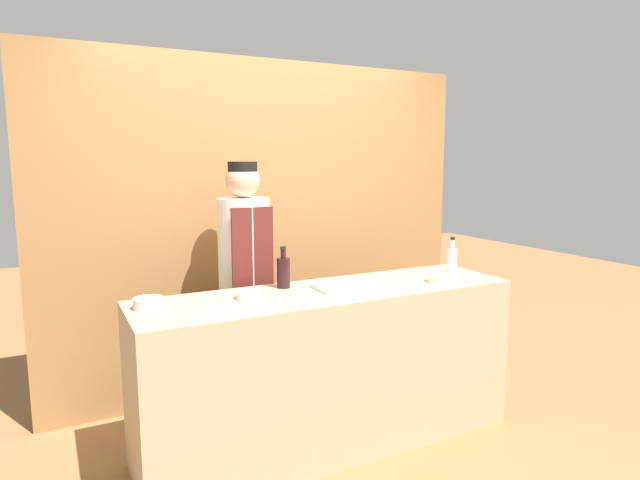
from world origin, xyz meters
TOP-DOWN VIEW (x-y plane):
  - ground_plane at (0.00, 0.00)m, footprint 14.00×14.00m
  - cabinet_wall at (0.00, 1.01)m, footprint 3.20×0.18m
  - counter at (0.00, 0.00)m, footprint 2.26×0.61m
  - sauce_bowl_orange at (0.71, -0.12)m, footprint 0.14×0.14m
  - sauce_bowl_red at (-1.01, 0.08)m, footprint 0.15×0.15m
  - sauce_bowl_brown at (-0.49, 0.04)m, footprint 0.13×0.13m
  - cutting_board at (0.08, 0.02)m, footprint 0.30×0.23m
  - bottle_wine at (-0.21, 0.18)m, footprint 0.08×0.08m
  - bottle_clear at (0.83, -0.10)m, footprint 0.06×0.06m
  - chef_center at (-0.32, 0.56)m, footprint 0.33×0.33m

SIDE VIEW (x-z plane):
  - ground_plane at x=0.00m, z-range 0.00..0.00m
  - counter at x=0.00m, z-range 0.00..0.95m
  - chef_center at x=-0.32m, z-range 0.08..1.77m
  - cutting_board at x=0.08m, z-range 0.95..0.97m
  - sauce_bowl_brown at x=-0.49m, z-range 0.95..0.99m
  - sauce_bowl_orange at x=0.71m, z-range 0.95..0.99m
  - sauce_bowl_red at x=-1.01m, z-range 0.95..1.01m
  - bottle_wine at x=-0.21m, z-range 0.92..1.17m
  - bottle_clear at x=0.83m, z-range 0.92..1.19m
  - cabinet_wall at x=0.00m, z-range 0.00..2.40m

